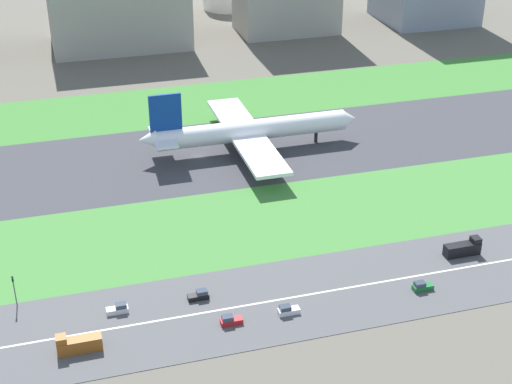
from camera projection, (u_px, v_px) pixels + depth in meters
The scene contains 15 objects.
ground_plane at pixel (199, 156), 222.26m from camera, with size 800.00×800.00×0.00m, color #5B564C.
runway at pixel (199, 156), 222.23m from camera, with size 280.00×46.00×0.10m, color #38383D.
grass_median_north at pixel (172, 106), 257.03m from camera, with size 280.00×36.00×0.10m, color #3D7A33.
grass_median_south at pixel (236, 225), 187.44m from camera, with size 280.00×36.00×0.10m, color #427F38.
highway at pixel (276, 300), 160.28m from camera, with size 280.00×28.00×0.10m, color #4C4C4F.
highway_centerline at pixel (276, 300), 160.25m from camera, with size 266.00×0.50×0.01m, color silver.
airliner at pixel (247, 131), 222.88m from camera, with size 65.00×56.00×19.70m.
car_1 at pixel (422, 286), 163.23m from camera, with size 4.40×1.80×2.00m.
car_3 at pixel (288, 310), 155.87m from camera, with size 4.40×1.80×2.00m.
car_4 at pixel (118, 309), 156.27m from camera, with size 4.40×1.80×2.00m.
truck_0 at pixel (78, 344), 145.27m from camera, with size 8.40×2.50×4.00m.
truck_1 at pixel (463, 248), 175.14m from camera, with size 8.40×2.50×4.00m.
car_2 at pixel (199, 295), 160.40m from camera, with size 4.40×1.80×2.00m.
car_0 at pixel (230, 320), 152.92m from camera, with size 4.40×1.80×2.00m.
traffic_light at pixel (14, 289), 156.62m from camera, with size 0.36×0.50×7.20m.
Camera 1 is at (-40.54, -197.80, 94.87)m, focal length 54.38 mm.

